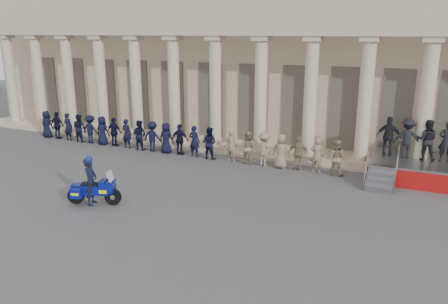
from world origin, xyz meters
TOP-DOWN VIEW (x-y plane):
  - ground at (0.00, 0.00)m, footprint 90.00×90.00m
  - building at (-0.00, 14.74)m, footprint 40.00×12.50m
  - officer_rank at (-3.52, 6.58)m, footprint 18.88×0.64m
  - reviewing_stand at (9.16, 7.59)m, footprint 4.47×4.23m
  - motorcycle at (-2.16, -0.95)m, footprint 2.04×1.20m
  - rider at (-2.27, -1.00)m, footprint 0.65×0.79m

SIDE VIEW (x-z plane):
  - ground at x=0.00m, z-range 0.00..0.00m
  - motorcycle at x=-2.16m, z-range -0.09..1.27m
  - officer_rank at x=-3.52m, z-range 0.00..1.70m
  - rider at x=-2.27m, z-range -0.01..1.94m
  - reviewing_stand at x=9.16m, z-range 0.13..2.87m
  - building at x=0.00m, z-range 0.02..9.02m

